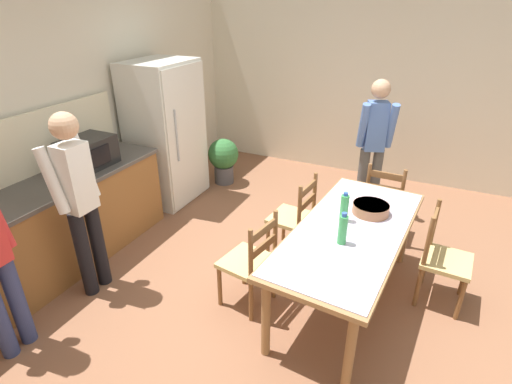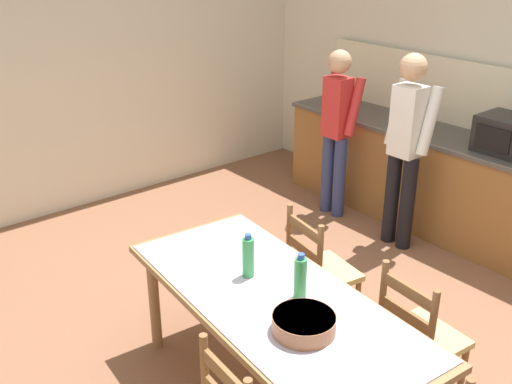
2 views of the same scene
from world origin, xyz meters
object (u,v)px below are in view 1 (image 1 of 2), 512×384
Objects in this scene: refrigerator at (166,133)px; bottle_off_centre at (344,208)px; chair_head_end at (384,201)px; dining_table at (350,237)px; person_at_counter at (79,197)px; bottle_near_centre at (343,229)px; potted_plant at (223,158)px; chair_side_far_left at (251,262)px; person_by_table at (374,141)px; microwave at (88,152)px; serving_bowl at (371,208)px; chair_side_near_right at (442,259)px; chair_side_far_right at (294,218)px.

bottle_off_centre is (-0.97, -2.57, -0.02)m from refrigerator.
dining_table is at bearing 87.67° from chair_head_end.
refrigerator is at bearing -75.14° from person_at_counter.
chair_head_end is at bearing -10.05° from bottle_off_centre.
bottle_near_centre reaches higher than potted_plant.
chair_side_far_left is (-0.14, 0.73, -0.45)m from bottle_near_centre.
person_by_table reaches higher than bottle_near_centre.
microwave is 1.85× the size of bottle_near_centre.
chair_side_far_left is at bearing -36.20° from person_by_table.
chair_side_far_left is (-1.65, 0.86, 0.00)m from chair_head_end.
microwave reaches higher than chair_side_far_left.
chair_side_far_left is (-1.46, -1.92, -0.47)m from refrigerator.
serving_bowl is at bearing 140.17° from chair_side_far_left.
bottle_near_centre reaches higher than chair_head_end.
bottle_near_centre is at bearing 87.69° from chair_head_end.
person_by_table is at bearing -127.28° from person_at_counter.
microwave is 3.22m from person_by_table.
refrigerator is 6.72× the size of bottle_near_centre.
bottle_near_centre is at bearing -91.37° from microwave.
person_by_table is (1.49, 0.26, 0.12)m from serving_bowl.
person_at_counter is 1.02× the size of person_by_table.
chair_side_near_right is at bearing -115.18° from potted_plant.
chair_side_near_right is (0.27, -0.85, -0.45)m from bottle_off_centre.
chair_side_far_right is at bearing 89.50° from chair_side_near_right.
microwave is at bearing -50.53° from person_at_counter.
dining_table is at bearing 126.68° from chair_side_far_left.
chair_side_far_right is 0.55× the size of person_by_table.
person_at_counter is at bearing -165.14° from refrigerator.
bottle_off_centre is 0.30× the size of chair_side_near_right.
serving_bowl is 0.87m from chair_side_far_right.
dining_table is 2.33m from person_at_counter.
chair_head_end is (1.27, -0.11, -0.24)m from dining_table.
bottle_off_centre is at bearing -156.16° from person_at_counter.
dining_table is at bearing 164.71° from serving_bowl.
chair_side_near_right is at bearing -101.47° from refrigerator.
chair_head_end is (1.51, -0.13, -0.45)m from bottle_near_centre.
potted_plant is at bearing -110.40° from person_by_table.
person_at_counter is at bearing -43.29° from chair_side_far_right.
bottle_off_centre is 0.30× the size of chair_side_far_right.
bottle_off_centre is 0.83m from chair_side_far_right.
chair_side_near_right is at bearing 10.97° from person_by_table.
refrigerator is 5.67× the size of serving_bowl.
bottle_off_centre is at bearing 136.50° from chair_side_far_left.
chair_side_near_right and chair_side_far_left have the same top height.
serving_bowl is (-0.74, -2.76, -0.09)m from refrigerator.
chair_head_end is at bearing -62.64° from microwave.
potted_plant is at bearing 47.59° from bottle_near_centre.
dining_table is 7.50× the size of bottle_off_centre.
bottle_near_centre is at bearing 46.82° from chair_side_far_right.
bottle_near_centre is (-0.06, -2.67, -0.18)m from microwave.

